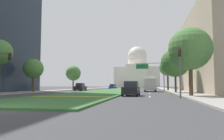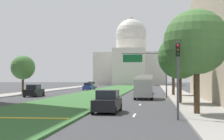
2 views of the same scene
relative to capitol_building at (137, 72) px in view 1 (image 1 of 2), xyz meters
The scene contains 21 objects.
ground_plane 66.01m from the capitol_building, 90.00° to the right, with size 290.54×290.54×0.00m, color #3D3D3F.
grass_median 72.53m from the capitol_building, 90.00° to the right, with size 8.97×118.86×0.14m, color #386B33.
median_curb_nose 121.17m from the capitol_building, 90.00° to the right, with size 8.08×0.50×0.04m, color gold.
lane_dashes_right 90.32m from the capitol_building, 84.89° to the right, with size 0.16×55.62×0.01m.
sidewalk_left 80.22m from the capitol_building, 99.77° to the right, with size 4.00×118.86×0.15m, color #9E9991.
sidewalk_right 80.22m from the capitol_building, 80.23° to the right, with size 4.00×118.86×0.15m, color #9E9991.
capitol_building is the anchor object (origin of this frame).
traffic_light_near_right 120.09m from the capitol_building, 84.73° to the right, with size 0.28×0.35×5.20m.
overhead_guide_sign 93.50m from the capitol_building, 84.63° to the right, with size 6.50×0.20×6.50m.
street_tree_left_near 116.66m from the capitol_building, 95.94° to the right, with size 3.43×3.43×7.53m.
street_tree_right_near 117.13m from the capitol_building, 83.83° to the right, with size 4.86×4.86×7.88m.
street_tree_left_mid 107.58m from the capitol_building, 96.69° to the right, with size 3.57×3.57×6.08m.
street_tree_right_mid 106.38m from the capitol_building, 83.41° to the right, with size 4.70×4.70×7.35m.
street_tree_left_far 88.84m from the capitol_building, 97.82° to the right, with size 4.01×4.01×6.52m.
street_tree_right_far 89.13m from the capitol_building, 81.97° to the right, with size 4.12×4.12×7.75m.
sedan_lead_stopped 115.60m from the capitol_building, 87.14° to the right, with size 2.00×4.29×1.80m.
sedan_midblock 93.87m from the capitol_building, 95.08° to the right, with size 1.84×4.44×1.81m.
sedan_distant 80.99m from the capitol_building, 84.24° to the right, with size 2.02×4.47×1.63m.
sedan_far_horizon 65.90m from the capitol_building, 94.75° to the right, with size 2.10×4.62×1.70m.
sedan_very_far 50.02m from the capitol_building, 99.12° to the right, with size 2.18×4.31×1.77m.
box_truck_delivery 97.51m from the capitol_building, 85.21° to the right, with size 2.40×6.40×3.20m.
Camera 1 is at (7.98, -9.89, 1.31)m, focal length 33.68 mm.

